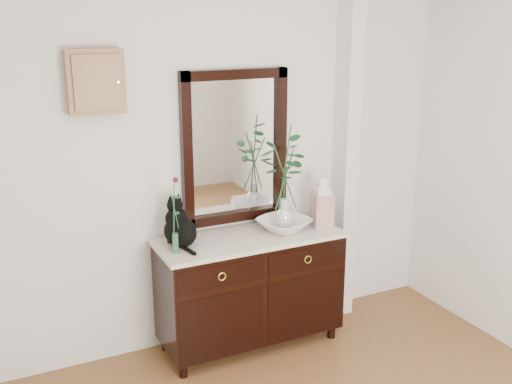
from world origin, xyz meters
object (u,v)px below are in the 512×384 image
cat (180,222)px  lotus_bowl (284,225)px  ginger_jar (322,200)px  sideboard (250,285)px

cat → lotus_bowl: 0.78m
lotus_bowl → ginger_jar: 0.33m
cat → ginger_jar: ginger_jar is taller
cat → sideboard: bearing=-15.5°
sideboard → cat: 0.74m
sideboard → lotus_bowl: 0.50m
cat → ginger_jar: (1.07, -0.07, 0.03)m
sideboard → cat: size_ratio=4.02×
lotus_bowl → cat: bearing=176.6°
lotus_bowl → ginger_jar: (0.30, -0.03, 0.15)m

